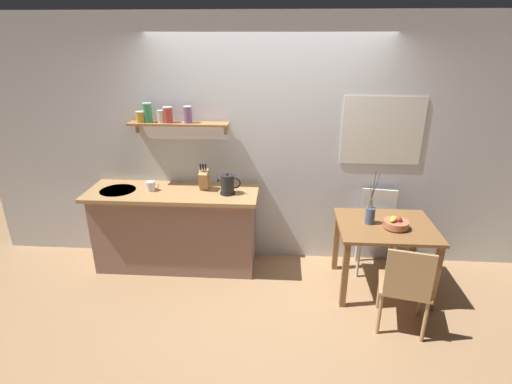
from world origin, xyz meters
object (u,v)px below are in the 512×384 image
fruit_bowl (396,223)px  twig_vase (370,215)px  dining_chair_near (406,284)px  knife_block (204,179)px  dining_chair_far (377,226)px  dining_table (385,235)px  electric_kettle (228,185)px  coffee_mug_by_sink (151,186)px

fruit_bowl → twig_vase: 0.25m
dining_chair_near → knife_block: size_ratio=2.88×
dining_chair_far → dining_table: bearing=-93.1°
dining_table → fruit_bowl: bearing=-44.1°
twig_vase → knife_block: bearing=169.1°
dining_chair_near → dining_chair_far: (-0.02, 1.04, 0.03)m
dining_table → electric_kettle: electric_kettle is taller
dining_chair_far → knife_block: bearing=-178.6°
fruit_bowl → dining_table: bearing=135.9°
dining_table → electric_kettle: size_ratio=3.83×
dining_chair_near → electric_kettle: electric_kettle is taller
twig_vase → coffee_mug_by_sink: (-2.27, 0.25, 0.15)m
dining_chair_far → twig_vase: bearing=-116.0°
dining_table → dining_chair_far: bearing=86.9°
twig_vase → dining_chair_near: bearing=-72.9°
dining_chair_near → knife_block: 2.22m
knife_block → dining_chair_near: bearing=-27.4°
twig_vase → coffee_mug_by_sink: 2.29m
dining_chair_far → knife_block: 1.96m
dining_chair_far → electric_kettle: size_ratio=3.70×
dining_table → knife_block: knife_block is taller
fruit_bowl → knife_block: bearing=167.8°
dining_chair_far → coffee_mug_by_sink: (-2.45, -0.12, 0.45)m
dining_table → knife_block: 1.94m
dining_chair_near → dining_chair_far: bearing=91.2°
dining_table → knife_block: size_ratio=3.13×
dining_table → electric_kettle: bearing=171.3°
electric_kettle → twig_vase: bearing=-8.7°
coffee_mug_by_sink → dining_chair_far: bearing=2.8°
dining_chair_far → twig_vase: 0.52m
fruit_bowl → coffee_mug_by_sink: (-2.50, 0.34, 0.19)m
dining_table → knife_block: bearing=169.3°
twig_vase → electric_kettle: size_ratio=2.22×
dining_chair_far → twig_vase: size_ratio=1.66×
dining_table → coffee_mug_by_sink: size_ratio=6.91×
dining_table → fruit_bowl: (0.07, -0.07, 0.17)m
twig_vase → electric_kettle: twig_vase is taller
dining_chair_near → coffee_mug_by_sink: size_ratio=6.35×
twig_vase → knife_block: (-1.70, 0.33, 0.21)m
dining_chair_near → electric_kettle: bearing=151.8°
dining_table → twig_vase: size_ratio=1.72×
dining_chair_near → dining_chair_far: dining_chair_far is taller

